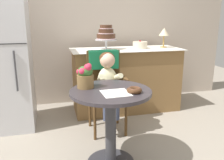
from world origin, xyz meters
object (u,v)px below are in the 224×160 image
at_px(table_lamp, 164,33).
at_px(donut_front, 134,90).
at_px(tiered_cake_stand, 106,35).
at_px(refrigerator, 3,59).
at_px(cafe_table, 111,113).
at_px(round_layer_cake, 140,45).
at_px(wicker_chair, 105,78).
at_px(seated_child, 108,78).
at_px(flower_vase, 85,76).

bearing_deg(table_lamp, donut_front, -123.31).
distance_m(tiered_cake_stand, refrigerator, 1.34).
bearing_deg(refrigerator, table_lamp, 5.75).
bearing_deg(refrigerator, donut_front, -44.84).
relative_size(cafe_table, round_layer_cake, 3.49).
distance_m(wicker_chair, seated_child, 0.16).
height_order(cafe_table, flower_vase, flower_vase).
bearing_deg(wicker_chair, cafe_table, -98.34).
bearing_deg(tiered_cake_stand, cafe_table, -101.06).
distance_m(flower_vase, round_layer_cake, 1.52).
xyz_separation_m(donut_front, flower_vase, (-0.38, 0.25, 0.08)).
distance_m(cafe_table, refrigerator, 1.56).
bearing_deg(round_layer_cake, table_lamp, 1.68).
distance_m(cafe_table, seated_child, 0.63).
height_order(donut_front, table_lamp, table_lamp).
bearing_deg(tiered_cake_stand, round_layer_cake, 0.91).
relative_size(donut_front, refrigerator, 0.08).
relative_size(donut_front, round_layer_cake, 0.63).
bearing_deg(seated_child, flower_vase, -124.01).
bearing_deg(donut_front, refrigerator, 135.16).
bearing_deg(wicker_chair, round_layer_cake, 41.45).
bearing_deg(wicker_chair, table_lamp, 29.69).
bearing_deg(cafe_table, tiered_cake_stand, 78.94).
xyz_separation_m(round_layer_cake, refrigerator, (-1.80, -0.21, -0.10)).
relative_size(seated_child, table_lamp, 2.55).
height_order(seated_child, tiered_cake_stand, tiered_cake_stand).
xyz_separation_m(cafe_table, wicker_chair, (0.12, 0.76, 0.13)).
relative_size(cafe_table, table_lamp, 2.53).
distance_m(donut_front, tiered_cake_stand, 1.47).
bearing_deg(refrigerator, tiered_cake_stand, 8.72).
height_order(round_layer_cake, refrigerator, refrigerator).
height_order(seated_child, refrigerator, refrigerator).
bearing_deg(refrigerator, round_layer_cake, 6.59).
distance_m(donut_front, refrigerator, 1.73).
bearing_deg(cafe_table, round_layer_cake, 60.12).
distance_m(tiered_cake_stand, table_lamp, 0.87).
xyz_separation_m(seated_child, tiered_cake_stand, (0.14, 0.70, 0.43)).
bearing_deg(table_lamp, tiered_cake_stand, -178.76).
xyz_separation_m(cafe_table, tiered_cake_stand, (0.25, 1.30, 0.60)).
distance_m(flower_vase, refrigerator, 1.29).
bearing_deg(table_lamp, refrigerator, -174.25).
height_order(tiered_cake_stand, table_lamp, tiered_cake_stand).
bearing_deg(refrigerator, cafe_table, -46.33).
height_order(cafe_table, round_layer_cake, round_layer_cake).
bearing_deg(donut_front, table_lamp, 56.69).
distance_m(tiered_cake_stand, round_layer_cake, 0.52).
relative_size(tiered_cake_stand, round_layer_cake, 1.62).
xyz_separation_m(cafe_table, donut_front, (0.18, -0.12, 0.24)).
relative_size(cafe_table, tiered_cake_stand, 2.16).
relative_size(seated_child, round_layer_cake, 3.52).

